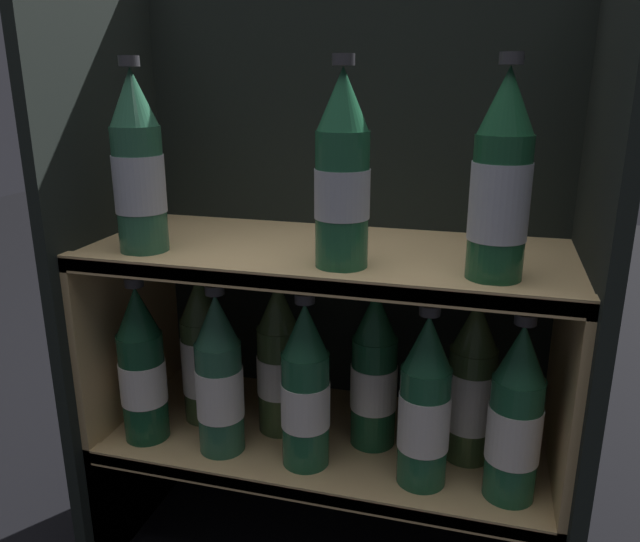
{
  "coord_description": "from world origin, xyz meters",
  "views": [
    {
      "loc": [
        0.22,
        -0.71,
        0.78
      ],
      "look_at": [
        0.0,
        0.11,
        0.52
      ],
      "focal_mm": 35.0,
      "sensor_mm": 36.0,
      "label": 1
    }
  ],
  "objects_px": {
    "bottle_lower_front_2": "(305,390)",
    "bottle_lower_back_0": "(203,353)",
    "bottle_upper_front_1": "(342,176)",
    "bottle_lower_back_3": "(472,386)",
    "bottle_upper_front_2": "(501,185)",
    "bottle_lower_back_1": "(279,361)",
    "bottle_upper_front_0": "(138,169)",
    "bottle_lower_front_0": "(142,368)",
    "bottle_lower_back_2": "(374,373)",
    "bottle_lower_front_1": "(219,379)",
    "bottle_lower_front_4": "(515,419)",
    "bottle_lower_front_3": "(425,407)"
  },
  "relations": [
    {
      "from": "bottle_lower_back_2",
      "to": "bottle_lower_front_1",
      "type": "bearing_deg",
      "value": -160.09
    },
    {
      "from": "bottle_upper_front_2",
      "to": "bottle_lower_front_4",
      "type": "bearing_deg",
      "value": 0.0
    },
    {
      "from": "bottle_upper_front_0",
      "to": "bottle_lower_back_2",
      "type": "distance_m",
      "value": 0.46
    },
    {
      "from": "bottle_lower_front_1",
      "to": "bottle_lower_back_0",
      "type": "relative_size",
      "value": 1.0
    },
    {
      "from": "bottle_upper_front_0",
      "to": "bottle_lower_back_3",
      "type": "distance_m",
      "value": 0.57
    },
    {
      "from": "bottle_upper_front_0",
      "to": "bottle_lower_back_3",
      "type": "relative_size",
      "value": 1.0
    },
    {
      "from": "bottle_upper_front_0",
      "to": "bottle_lower_front_0",
      "type": "distance_m",
      "value": 0.31
    },
    {
      "from": "bottle_lower_front_1",
      "to": "bottle_lower_back_0",
      "type": "height_order",
      "value": "same"
    },
    {
      "from": "bottle_lower_front_1",
      "to": "bottle_lower_front_3",
      "type": "height_order",
      "value": "same"
    },
    {
      "from": "bottle_upper_front_2",
      "to": "bottle_lower_front_4",
      "type": "distance_m",
      "value": 0.31
    },
    {
      "from": "bottle_upper_front_0",
      "to": "bottle_lower_back_2",
      "type": "bearing_deg",
      "value": 13.73
    },
    {
      "from": "bottle_upper_front_1",
      "to": "bottle_lower_front_0",
      "type": "height_order",
      "value": "bottle_upper_front_1"
    },
    {
      "from": "bottle_lower_front_3",
      "to": "bottle_lower_back_2",
      "type": "xyz_separation_m",
      "value": [
        -0.09,
        0.08,
        0.0
      ]
    },
    {
      "from": "bottle_upper_front_0",
      "to": "bottle_lower_front_3",
      "type": "relative_size",
      "value": 1.0
    },
    {
      "from": "bottle_lower_front_2",
      "to": "bottle_lower_front_4",
      "type": "relative_size",
      "value": 1.0
    },
    {
      "from": "bottle_upper_front_1",
      "to": "bottle_lower_front_1",
      "type": "xyz_separation_m",
      "value": [
        -0.19,
        -0.0,
        -0.31
      ]
    },
    {
      "from": "bottle_upper_front_1",
      "to": "bottle_lower_front_3",
      "type": "xyz_separation_m",
      "value": [
        0.12,
        0.0,
        -0.31
      ]
    },
    {
      "from": "bottle_lower_front_2",
      "to": "bottle_lower_back_0",
      "type": "height_order",
      "value": "same"
    },
    {
      "from": "bottle_upper_front_2",
      "to": "bottle_lower_front_0",
      "type": "height_order",
      "value": "bottle_upper_front_2"
    },
    {
      "from": "bottle_lower_back_1",
      "to": "bottle_lower_front_1",
      "type": "bearing_deg",
      "value": -130.2
    },
    {
      "from": "bottle_lower_front_1",
      "to": "bottle_lower_back_0",
      "type": "bearing_deg",
      "value": 129.12
    },
    {
      "from": "bottle_upper_front_1",
      "to": "bottle_lower_front_3",
      "type": "bearing_deg",
      "value": 0.0
    },
    {
      "from": "bottle_upper_front_0",
      "to": "bottle_lower_back_0",
      "type": "height_order",
      "value": "bottle_upper_front_0"
    },
    {
      "from": "bottle_lower_front_1",
      "to": "bottle_lower_back_3",
      "type": "bearing_deg",
      "value": 12.31
    },
    {
      "from": "bottle_lower_front_3",
      "to": "bottle_lower_back_2",
      "type": "distance_m",
      "value": 0.12
    },
    {
      "from": "bottle_lower_front_2",
      "to": "bottle_lower_front_3",
      "type": "height_order",
      "value": "same"
    },
    {
      "from": "bottle_lower_back_2",
      "to": "bottle_lower_front_4",
      "type": "bearing_deg",
      "value": -21.28
    },
    {
      "from": "bottle_lower_back_3",
      "to": "bottle_lower_back_2",
      "type": "bearing_deg",
      "value": -180.0
    },
    {
      "from": "bottle_lower_back_3",
      "to": "bottle_lower_front_2",
      "type": "bearing_deg",
      "value": -160.92
    },
    {
      "from": "bottle_lower_front_1",
      "to": "bottle_lower_back_3",
      "type": "xyz_separation_m",
      "value": [
        0.37,
        0.08,
        -0.0
      ]
    },
    {
      "from": "bottle_lower_back_2",
      "to": "bottle_upper_front_1",
      "type": "bearing_deg",
      "value": -113.19
    },
    {
      "from": "bottle_lower_front_1",
      "to": "bottle_lower_back_1",
      "type": "distance_m",
      "value": 0.11
    },
    {
      "from": "bottle_upper_front_1",
      "to": "bottle_lower_back_3",
      "type": "xyz_separation_m",
      "value": [
        0.18,
        0.08,
        -0.31
      ]
    },
    {
      "from": "bottle_lower_front_4",
      "to": "bottle_lower_back_2",
      "type": "relative_size",
      "value": 1.0
    },
    {
      "from": "bottle_upper_front_2",
      "to": "bottle_lower_back_1",
      "type": "relative_size",
      "value": 1.0
    },
    {
      "from": "bottle_lower_front_4",
      "to": "bottle_upper_front_0",
      "type": "bearing_deg",
      "value": 180.0
    },
    {
      "from": "bottle_upper_front_1",
      "to": "bottle_lower_back_2",
      "type": "bearing_deg",
      "value": 66.81
    },
    {
      "from": "bottle_lower_front_3",
      "to": "bottle_lower_front_4",
      "type": "distance_m",
      "value": 0.12
    },
    {
      "from": "bottle_lower_back_1",
      "to": "bottle_lower_back_3",
      "type": "distance_m",
      "value": 0.3
    },
    {
      "from": "bottle_upper_front_1",
      "to": "bottle_lower_back_2",
      "type": "xyz_separation_m",
      "value": [
        0.03,
        0.08,
        -0.31
      ]
    },
    {
      "from": "bottle_lower_back_1",
      "to": "bottle_lower_back_2",
      "type": "relative_size",
      "value": 1.0
    },
    {
      "from": "bottle_lower_front_2",
      "to": "bottle_lower_back_2",
      "type": "distance_m",
      "value": 0.12
    },
    {
      "from": "bottle_upper_front_0",
      "to": "bottle_lower_back_3",
      "type": "bearing_deg",
      "value": 9.6
    },
    {
      "from": "bottle_lower_front_4",
      "to": "bottle_lower_back_3",
      "type": "bearing_deg",
      "value": 126.8
    },
    {
      "from": "bottle_upper_front_0",
      "to": "bottle_lower_front_0",
      "type": "relative_size",
      "value": 1.0
    },
    {
      "from": "bottle_upper_front_1",
      "to": "bottle_lower_front_2",
      "type": "relative_size",
      "value": 1.0
    },
    {
      "from": "bottle_lower_front_2",
      "to": "bottle_lower_front_3",
      "type": "bearing_deg",
      "value": 0.0
    },
    {
      "from": "bottle_upper_front_2",
      "to": "bottle_lower_front_2",
      "type": "height_order",
      "value": "bottle_upper_front_2"
    },
    {
      "from": "bottle_lower_front_3",
      "to": "bottle_lower_back_1",
      "type": "relative_size",
      "value": 1.0
    },
    {
      "from": "bottle_lower_front_2",
      "to": "bottle_lower_front_3",
      "type": "distance_m",
      "value": 0.17
    }
  ]
}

